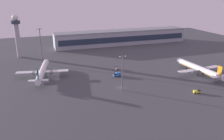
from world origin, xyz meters
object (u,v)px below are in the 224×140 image
object	(u,v)px
airplane_terminal_side	(199,69)
fuel_truck	(116,68)
cargo_loader	(197,91)
apron_light_central	(41,44)
apron_light_west	(123,71)
catering_truck	(117,74)
control_tower	(17,33)
airplane_far_stand	(42,71)

from	to	relation	value
airplane_terminal_side	fuel_truck	world-z (taller)	airplane_terminal_side
cargo_loader	apron_light_central	world-z (taller)	apron_light_central
fuel_truck	apron_light_west	size ratio (longest dim) A/B	0.29
apron_light_central	fuel_truck	bearing A→B (deg)	-33.89
airplane_terminal_side	cargo_loader	bearing A→B (deg)	-133.31
catering_truck	apron_light_central	bearing A→B (deg)	45.13
airplane_terminal_side	fuel_truck	bearing A→B (deg)	147.46
apron_light_central	apron_light_west	distance (m)	87.47
fuel_truck	apron_light_west	world-z (taller)	apron_light_west
control_tower	apron_light_central	world-z (taller)	control_tower
airplane_far_stand	apron_light_central	size ratio (longest dim) A/B	1.55
catering_truck	cargo_loader	xyz separation A→B (m)	(35.54, -44.26, -0.40)
airplane_terminal_side	apron_light_central	world-z (taller)	apron_light_central
airplane_terminal_side	control_tower	bearing A→B (deg)	139.45
catering_truck	fuel_truck	size ratio (longest dim) A/B	0.86
cargo_loader	apron_light_central	size ratio (longest dim) A/B	0.15
airplane_far_stand	cargo_loader	bearing A→B (deg)	-24.04
fuel_truck	apron_light_central	world-z (taller)	apron_light_central
apron_light_west	control_tower	bearing A→B (deg)	120.84
apron_light_central	catering_truck	bearing A→B (deg)	-45.49
airplane_terminal_side	airplane_far_stand	bearing A→B (deg)	160.23
control_tower	fuel_truck	size ratio (longest dim) A/B	6.04
catering_truck	apron_light_west	world-z (taller)	apron_light_west
control_tower	catering_truck	size ratio (longest dim) A/B	6.99
airplane_terminal_side	cargo_loader	xyz separation A→B (m)	(-23.49, -28.28, -3.35)
control_tower	apron_light_central	xyz separation A→B (m)	(19.00, -29.53, -5.72)
control_tower	cargo_loader	distance (m)	163.74
control_tower	apron_light_west	bearing A→B (deg)	-59.16
control_tower	airplane_far_stand	distance (m)	68.78
control_tower	airplane_far_stand	bearing A→B (deg)	-74.99
airplane_terminal_side	cargo_loader	distance (m)	36.92
control_tower	fuel_truck	world-z (taller)	control_tower
apron_light_central	airplane_far_stand	bearing A→B (deg)	-93.02
control_tower	apron_light_central	size ratio (longest dim) A/B	1.30
apron_light_west	airplane_far_stand	bearing A→B (deg)	137.97
catering_truck	airplane_terminal_side	bearing A→B (deg)	-104.54
control_tower	apron_light_west	xyz separation A→B (m)	(62.78, -105.15, -9.75)
airplane_far_stand	apron_light_west	bearing A→B (deg)	-31.35
control_tower	apron_light_west	size ratio (longest dim) A/B	1.75
fuel_truck	apron_light_central	xyz separation A→B (m)	(-54.12, 36.36, 15.78)
apron_light_central	apron_light_west	size ratio (longest dim) A/B	1.35
airplane_terminal_side	airplane_far_stand	size ratio (longest dim) A/B	0.99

